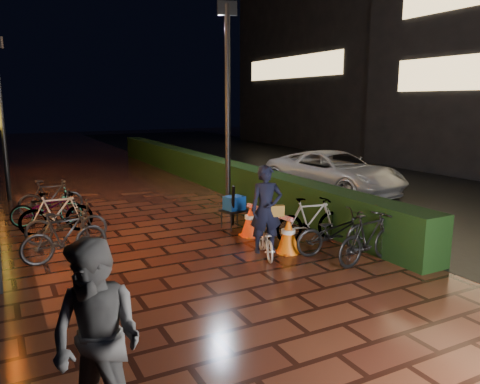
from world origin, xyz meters
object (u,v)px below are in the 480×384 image
bystander_person (97,342)px  traffic_barrier (268,227)px  cart_assembly (234,205)px  van (334,172)px  cyclist (266,223)px

bystander_person → traffic_barrier: bearing=93.4°
traffic_barrier → cart_assembly: bearing=93.2°
bystander_person → cart_assembly: (4.22, 5.67, -0.36)m
van → bystander_person: bearing=-148.7°
bystander_person → cart_assembly: bearing=102.2°
bystander_person → traffic_barrier: size_ratio=1.01×
cyclist → cart_assembly: 2.16m
traffic_barrier → cyclist: bearing=-125.0°
van → cyclist: 6.94m
cart_assembly → traffic_barrier: bearing=-86.8°
bystander_person → cyclist: size_ratio=1.03×
van → cyclist: (-5.28, -4.50, -0.01)m
van → traffic_barrier: size_ratio=2.64×
cart_assembly → van: bearing=26.0°
van → cyclist: size_ratio=2.69×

